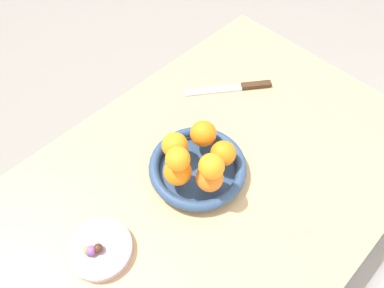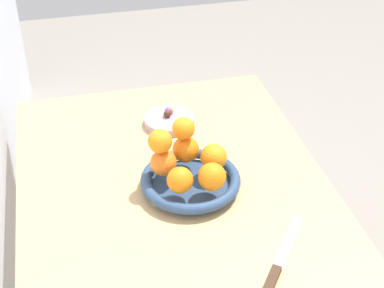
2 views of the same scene
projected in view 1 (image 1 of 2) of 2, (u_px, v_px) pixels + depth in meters
name	position (u px, v px, depth m)	size (l,w,h in m)	color
ground_plane	(207.00, 265.00, 1.55)	(6.00, 6.00, 0.00)	gray
dining_table	(214.00, 190.00, 1.02)	(1.10, 0.76, 0.74)	tan
fruit_bowl	(198.00, 168.00, 0.93)	(0.24, 0.24, 0.04)	navy
candy_dish	(100.00, 249.00, 0.82)	(0.14, 0.14, 0.02)	#B28C99
orange_0	(210.00, 178.00, 0.86)	(0.06, 0.06, 0.06)	orange
orange_1	(224.00, 154.00, 0.90)	(0.06, 0.06, 0.06)	orange
orange_2	(203.00, 134.00, 0.93)	(0.07, 0.07, 0.07)	orange
orange_3	(175.00, 145.00, 0.91)	(0.07, 0.07, 0.07)	orange
orange_4	(178.00, 172.00, 0.87)	(0.07, 0.07, 0.07)	orange
orange_5	(212.00, 166.00, 0.80)	(0.06, 0.06, 0.06)	orange
orange_6	(178.00, 159.00, 0.81)	(0.06, 0.06, 0.06)	orange
candy_ball_0	(98.00, 248.00, 0.80)	(0.02, 0.02, 0.02)	#472819
candy_ball_1	(87.00, 250.00, 0.80)	(0.02, 0.02, 0.02)	gold
candy_ball_2	(91.00, 251.00, 0.80)	(0.02, 0.02, 0.02)	#8C4C99
candy_ball_3	(88.00, 251.00, 0.80)	(0.02, 0.02, 0.02)	#4C9947
knife	(236.00, 88.00, 1.12)	(0.22, 0.17, 0.01)	#3F2819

